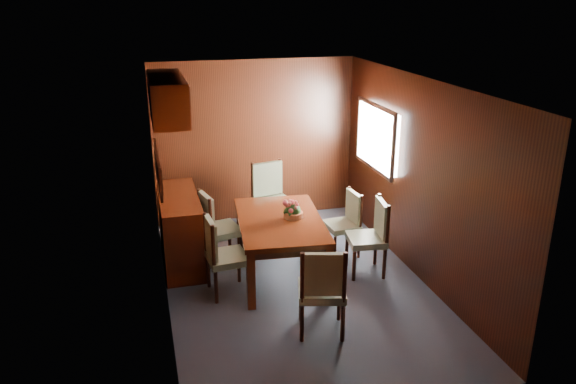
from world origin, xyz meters
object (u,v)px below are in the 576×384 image
object	(u,v)px
sideboard	(181,229)
dining_table	(280,227)
chair_head	(322,287)
chair_left_near	(221,252)
chair_right_near	(372,233)
flower_centerpiece	(294,208)

from	to	relation	value
sideboard	dining_table	xyz separation A→B (m)	(1.14, -0.69, 0.19)
dining_table	chair_head	size ratio (longest dim) A/B	1.70
dining_table	chair_left_near	xyz separation A→B (m)	(-0.76, -0.27, -0.11)
chair_left_near	chair_head	distance (m)	1.38
dining_table	chair_right_near	xyz separation A→B (m)	(1.10, -0.22, -0.11)
sideboard	chair_left_near	distance (m)	1.03
sideboard	chair_left_near	xyz separation A→B (m)	(0.37, -0.96, 0.08)
chair_head	dining_table	bearing A→B (deg)	108.44
chair_left_near	chair_right_near	xyz separation A→B (m)	(1.86, 0.04, 0.01)
sideboard	dining_table	world-z (taller)	sideboard
chair_left_near	chair_right_near	distance (m)	1.86
chair_head	flower_centerpiece	xyz separation A→B (m)	(0.08, 1.36, 0.31)
chair_right_near	dining_table	bearing A→B (deg)	86.41
chair_right_near	flower_centerpiece	world-z (taller)	flower_centerpiece
chair_right_near	chair_head	xyz separation A→B (m)	(-1.02, -1.13, 0.01)
chair_right_near	chair_left_near	bearing A→B (deg)	99.18
chair_head	chair_left_near	bearing A→B (deg)	142.79
dining_table	chair_left_near	size ratio (longest dim) A/B	1.76
chair_right_near	chair_head	distance (m)	1.52
dining_table	chair_right_near	size ratio (longest dim) A/B	1.75
chair_head	flower_centerpiece	bearing A→B (deg)	101.37
chair_head	flower_centerpiece	distance (m)	1.40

